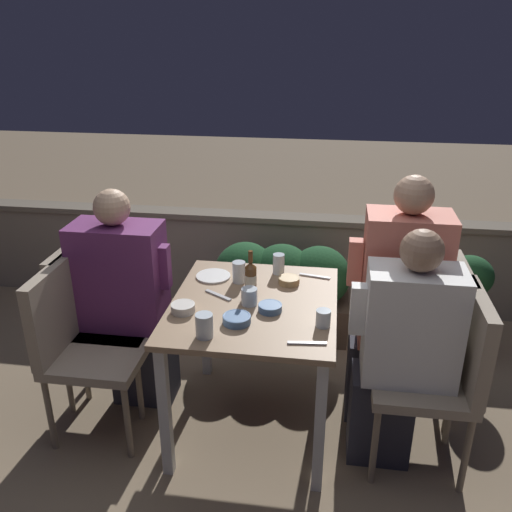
{
  "coord_description": "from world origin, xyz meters",
  "views": [
    {
      "loc": [
        0.35,
        -2.36,
        2.02
      ],
      "look_at": [
        0.0,
        0.07,
        0.97
      ],
      "focal_mm": 38.0,
      "sensor_mm": 36.0,
      "label": 1
    }
  ],
  "objects_px": {
    "chair_right_near": "(446,365)",
    "person_purple_stripe": "(128,300)",
    "person_white_polo": "(401,351)",
    "potted_plant": "(467,297)",
    "chair_left_near": "(78,336)",
    "chair_left_far": "(93,308)",
    "beer_bottle": "(251,278)",
    "chair_right_far": "(432,329)",
    "person_coral_top": "(395,304)"
  },
  "relations": [
    {
      "from": "chair_left_near",
      "to": "person_coral_top",
      "type": "distance_m",
      "value": 1.63
    },
    {
      "from": "person_white_polo",
      "to": "potted_plant",
      "type": "distance_m",
      "value": 1.13
    },
    {
      "from": "potted_plant",
      "to": "person_white_polo",
      "type": "bearing_deg",
      "value": -117.91
    },
    {
      "from": "person_coral_top",
      "to": "beer_bottle",
      "type": "height_order",
      "value": "person_coral_top"
    },
    {
      "from": "chair_left_far",
      "to": "potted_plant",
      "type": "relative_size",
      "value": 1.31
    },
    {
      "from": "chair_left_far",
      "to": "beer_bottle",
      "type": "bearing_deg",
      "value": -3.68
    },
    {
      "from": "chair_right_far",
      "to": "person_coral_top",
      "type": "relative_size",
      "value": 0.67
    },
    {
      "from": "person_coral_top",
      "to": "beer_bottle",
      "type": "relative_size",
      "value": 5.79
    },
    {
      "from": "person_purple_stripe",
      "to": "chair_right_near",
      "type": "bearing_deg",
      "value": -9.62
    },
    {
      "from": "person_purple_stripe",
      "to": "person_white_polo",
      "type": "bearing_deg",
      "value": -10.98
    },
    {
      "from": "chair_left_far",
      "to": "chair_right_far",
      "type": "bearing_deg",
      "value": 1.19
    },
    {
      "from": "person_coral_top",
      "to": "potted_plant",
      "type": "relative_size",
      "value": 1.95
    },
    {
      "from": "chair_right_near",
      "to": "person_white_polo",
      "type": "bearing_deg",
      "value": 180.0
    },
    {
      "from": "chair_left_near",
      "to": "person_white_polo",
      "type": "relative_size",
      "value": 0.75
    },
    {
      "from": "chair_left_far",
      "to": "potted_plant",
      "type": "height_order",
      "value": "chair_left_far"
    },
    {
      "from": "chair_left_near",
      "to": "chair_right_far",
      "type": "xyz_separation_m",
      "value": [
        1.8,
        0.32,
        0.0
      ]
    },
    {
      "from": "chair_left_near",
      "to": "chair_right_near",
      "type": "relative_size",
      "value": 1.0
    },
    {
      "from": "person_white_polo",
      "to": "chair_left_near",
      "type": "bearing_deg",
      "value": -179.77
    },
    {
      "from": "chair_left_near",
      "to": "person_purple_stripe",
      "type": "relative_size",
      "value": 0.73
    },
    {
      "from": "person_purple_stripe",
      "to": "potted_plant",
      "type": "height_order",
      "value": "person_purple_stripe"
    },
    {
      "from": "chair_left_far",
      "to": "person_purple_stripe",
      "type": "xyz_separation_m",
      "value": [
        0.21,
        0.0,
        0.07
      ]
    },
    {
      "from": "chair_left_near",
      "to": "potted_plant",
      "type": "relative_size",
      "value": 1.31
    },
    {
      "from": "chair_left_near",
      "to": "chair_right_near",
      "type": "xyz_separation_m",
      "value": [
        1.81,
        0.01,
        0.0
      ]
    },
    {
      "from": "person_white_polo",
      "to": "beer_bottle",
      "type": "xyz_separation_m",
      "value": [
        -0.75,
        0.22,
        0.23
      ]
    },
    {
      "from": "chair_right_far",
      "to": "person_white_polo",
      "type": "bearing_deg",
      "value": -121.72
    },
    {
      "from": "chair_right_near",
      "to": "person_purple_stripe",
      "type": "bearing_deg",
      "value": 170.38
    },
    {
      "from": "chair_left_far",
      "to": "person_purple_stripe",
      "type": "distance_m",
      "value": 0.22
    },
    {
      "from": "person_purple_stripe",
      "to": "chair_right_far",
      "type": "relative_size",
      "value": 1.36
    },
    {
      "from": "chair_left_near",
      "to": "chair_right_far",
      "type": "bearing_deg",
      "value": 10.2
    },
    {
      "from": "chair_right_far",
      "to": "potted_plant",
      "type": "xyz_separation_m",
      "value": [
        0.33,
        0.67,
        -0.13
      ]
    },
    {
      "from": "chair_right_far",
      "to": "person_coral_top",
      "type": "distance_m",
      "value": 0.24
    },
    {
      "from": "chair_right_far",
      "to": "potted_plant",
      "type": "height_order",
      "value": "chair_right_far"
    },
    {
      "from": "chair_left_far",
      "to": "person_coral_top",
      "type": "height_order",
      "value": "person_coral_top"
    },
    {
      "from": "person_purple_stripe",
      "to": "chair_left_far",
      "type": "bearing_deg",
      "value": 180.0
    },
    {
      "from": "person_white_polo",
      "to": "potted_plant",
      "type": "xyz_separation_m",
      "value": [
        0.52,
        0.98,
        -0.18
      ]
    },
    {
      "from": "person_white_polo",
      "to": "chair_right_far",
      "type": "distance_m",
      "value": 0.38
    },
    {
      "from": "person_purple_stripe",
      "to": "beer_bottle",
      "type": "relative_size",
      "value": 5.29
    },
    {
      "from": "chair_right_far",
      "to": "beer_bottle",
      "type": "xyz_separation_m",
      "value": [
        -0.94,
        -0.1,
        0.28
      ]
    },
    {
      "from": "chair_left_far",
      "to": "person_coral_top",
      "type": "relative_size",
      "value": 0.67
    },
    {
      "from": "chair_left_near",
      "to": "potted_plant",
      "type": "xyz_separation_m",
      "value": [
        2.13,
        0.99,
        -0.13
      ]
    },
    {
      "from": "person_white_polo",
      "to": "potted_plant",
      "type": "bearing_deg",
      "value": 62.09
    },
    {
      "from": "chair_right_far",
      "to": "potted_plant",
      "type": "relative_size",
      "value": 1.31
    },
    {
      "from": "chair_left_near",
      "to": "person_purple_stripe",
      "type": "distance_m",
      "value": 0.34
    },
    {
      "from": "chair_right_near",
      "to": "chair_right_far",
      "type": "relative_size",
      "value": 1.0
    },
    {
      "from": "chair_left_far",
      "to": "person_purple_stripe",
      "type": "height_order",
      "value": "person_purple_stripe"
    },
    {
      "from": "chair_right_far",
      "to": "person_coral_top",
      "type": "xyz_separation_m",
      "value": [
        -0.2,
        -0.0,
        0.13
      ]
    },
    {
      "from": "chair_left_near",
      "to": "potted_plant",
      "type": "bearing_deg",
      "value": 24.99
    },
    {
      "from": "chair_right_near",
      "to": "chair_left_far",
      "type": "bearing_deg",
      "value": 171.44
    },
    {
      "from": "chair_right_far",
      "to": "beer_bottle",
      "type": "distance_m",
      "value": 0.99
    },
    {
      "from": "person_white_polo",
      "to": "person_coral_top",
      "type": "relative_size",
      "value": 0.89
    }
  ]
}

